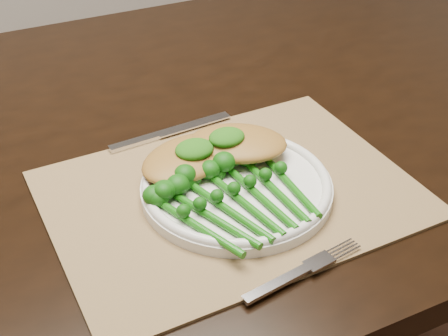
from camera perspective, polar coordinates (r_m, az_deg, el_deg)
name	(u,v)px	position (r m, az deg, el deg)	size (l,w,h in m)	color
dining_table	(156,305)	(1.16, -6.27, -12.37)	(1.62, 0.94, 0.75)	black
placemat	(231,194)	(0.79, 0.67, -2.37)	(0.45, 0.33, 0.00)	olive
dinner_plate	(237,186)	(0.78, 1.15, -1.62)	(0.24, 0.24, 0.02)	silver
knife	(160,135)	(0.89, -5.91, 3.03)	(0.19, 0.02, 0.01)	silver
fork	(310,266)	(0.69, 7.88, -8.91)	(0.16, 0.03, 0.00)	silver
chicken_fillet_left	(187,158)	(0.80, -3.43, 0.90)	(0.13, 0.09, 0.03)	olive
chicken_fillet_right	(238,143)	(0.82, 1.25, 2.31)	(0.13, 0.09, 0.03)	olive
pesto_dollop_left	(194,149)	(0.79, -2.72, 1.73)	(0.05, 0.04, 0.02)	#154B0A
pesto_dollop_right	(227,137)	(0.80, 0.25, 2.84)	(0.05, 0.04, 0.02)	#154B0A
broccolini_bundle	(245,203)	(0.74, 1.92, -3.26)	(0.18, 0.20, 0.04)	#12570B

